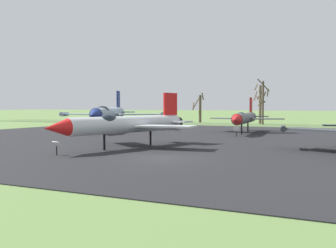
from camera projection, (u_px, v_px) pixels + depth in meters
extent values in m
plane|color=#607F42|center=(162.00, 159.00, 25.28)|extent=(600.00, 600.00, 0.00)
cube|color=black|center=(229.00, 140.00, 39.51)|extent=(70.97, 52.40, 0.05)
cube|color=#4F6739|center=(279.00, 126.00, 68.66)|extent=(130.97, 12.00, 0.06)
cylinder|color=#8EA3B2|center=(109.00, 114.00, 54.08)|extent=(6.94, 14.36, 1.70)
cone|color=navy|center=(94.00, 115.00, 45.69)|extent=(2.21, 2.51, 1.57)
cylinder|color=black|center=(120.00, 113.00, 61.77)|extent=(1.45, 1.30, 1.19)
ellipsoid|color=#19232D|center=(103.00, 111.00, 50.19)|extent=(1.28, 2.41, 1.21)
cube|color=#8EA3B2|center=(84.00, 114.00, 56.45)|extent=(6.72, 2.83, 0.16)
cube|color=#8EA3B2|center=(140.00, 114.00, 55.92)|extent=(6.20, 6.40, 0.16)
cylinder|color=#8EA3B2|center=(64.00, 114.00, 57.45)|extent=(1.58, 2.77, 0.64)
cylinder|color=#8EA3B2|center=(163.00, 114.00, 56.49)|extent=(1.58, 2.77, 0.64)
cube|color=navy|center=(118.00, 99.00, 60.69)|extent=(0.86, 1.78, 2.58)
cube|color=#8EA3B2|center=(109.00, 112.00, 60.72)|extent=(2.63, 2.28, 0.16)
cube|color=#8EA3B2|center=(127.00, 112.00, 60.54)|extent=(2.63, 2.28, 0.16)
cylinder|color=black|center=(104.00, 126.00, 50.92)|extent=(0.23, 0.23, 1.59)
cylinder|color=black|center=(114.00, 124.00, 57.39)|extent=(0.23, 0.23, 1.59)
cylinder|color=black|center=(89.00, 133.00, 44.48)|extent=(0.08, 0.08, 0.78)
cube|color=white|center=(89.00, 128.00, 44.45)|extent=(0.63, 0.24, 0.38)
cube|color=#33383D|center=(315.00, 130.00, 29.33)|extent=(5.18, 4.09, 0.12)
cylinder|color=#33383D|center=(283.00, 129.00, 30.76)|extent=(0.78, 2.03, 0.46)
cube|color=#33383D|center=(334.00, 125.00, 32.18)|extent=(1.96, 1.44, 0.12)
cylinder|color=#565B60|center=(245.00, 118.00, 49.30)|extent=(2.39, 11.87, 1.36)
cone|color=red|center=(236.00, 120.00, 42.93)|extent=(1.40, 1.87, 1.25)
cylinder|color=black|center=(252.00, 117.00, 55.09)|extent=(1.01, 0.83, 0.95)
ellipsoid|color=#19232D|center=(241.00, 116.00, 46.38)|extent=(0.93, 1.75, 0.87)
cube|color=#565B60|center=(226.00, 118.00, 51.48)|extent=(4.29, 2.76, 0.13)
cube|color=#565B60|center=(267.00, 119.00, 49.66)|extent=(4.40, 3.32, 0.13)
cube|color=red|center=(251.00, 105.00, 54.23)|extent=(0.30, 1.62, 2.06)
cube|color=#565B60|center=(241.00, 116.00, 54.69)|extent=(2.24, 1.45, 0.13)
cube|color=#565B60|center=(260.00, 116.00, 53.77)|extent=(2.24, 1.45, 0.13)
cylinder|color=black|center=(242.00, 129.00, 46.92)|extent=(0.18, 0.18, 1.27)
cylinder|color=black|center=(248.00, 127.00, 51.79)|extent=(0.18, 0.18, 1.27)
cylinder|color=black|center=(236.00, 134.00, 43.30)|extent=(0.08, 0.08, 0.68)
cube|color=white|center=(236.00, 130.00, 43.28)|extent=(0.66, 0.28, 0.38)
cylinder|color=silver|center=(129.00, 124.00, 31.78)|extent=(4.52, 11.81, 1.37)
cone|color=red|center=(56.00, 128.00, 26.56)|extent=(1.73, 2.18, 1.26)
cylinder|color=black|center=(176.00, 122.00, 36.49)|extent=(1.13, 0.98, 0.96)
ellipsoid|color=#19232D|center=(109.00, 121.00, 30.12)|extent=(1.08, 2.03, 1.01)
cube|color=silver|center=(116.00, 124.00, 34.65)|extent=(4.94, 4.44, 0.13)
cube|color=silver|center=(166.00, 126.00, 30.79)|extent=(4.75, 2.57, 0.13)
cube|color=red|center=(170.00, 104.00, 35.73)|extent=(0.64, 1.77, 2.05)
cube|color=silver|center=(160.00, 121.00, 36.59)|extent=(2.16, 1.74, 0.13)
cube|color=silver|center=(180.00, 122.00, 35.00)|extent=(2.16, 1.74, 0.13)
cylinder|color=black|center=(104.00, 143.00, 29.86)|extent=(0.18, 0.18, 1.28)
cylinder|color=black|center=(150.00, 138.00, 33.82)|extent=(0.18, 0.18, 1.28)
cylinder|color=black|center=(57.00, 151.00, 26.79)|extent=(0.08, 0.08, 0.69)
cube|color=white|center=(57.00, 144.00, 26.77)|extent=(0.68, 0.37, 0.32)
cylinder|color=brown|center=(200.00, 109.00, 81.31)|extent=(0.57, 0.57, 5.82)
cylinder|color=brown|center=(193.00, 106.00, 81.44)|extent=(1.19, 2.91, 1.67)
cylinder|color=brown|center=(203.00, 96.00, 80.99)|extent=(0.33, 1.30, 1.55)
cylinder|color=brown|center=(196.00, 104.00, 81.97)|extent=(0.77, 2.44, 2.48)
cylinder|color=brown|center=(260.00, 105.00, 75.59)|extent=(0.52, 0.52, 7.59)
cylinder|color=brown|center=(262.00, 103.00, 76.21)|extent=(1.65, 0.52, 0.95)
cylinder|color=brown|center=(260.00, 95.00, 76.06)|extent=(1.30, 0.70, 1.60)
cylinder|color=brown|center=(256.00, 87.00, 75.82)|extent=(0.30, 1.84, 1.33)
cylinder|color=brown|center=(263.00, 98.00, 75.89)|extent=(1.48, 1.15, 2.47)
cylinder|color=brown|center=(255.00, 96.00, 75.95)|extent=(0.31, 2.06, 1.95)
cylinder|color=brown|center=(263.00, 103.00, 71.98)|extent=(0.37, 0.37, 8.19)
cylinder|color=brown|center=(259.00, 99.00, 71.58)|extent=(1.57, 1.45, 1.35)
cylinder|color=brown|center=(263.00, 85.00, 70.80)|extent=(2.23, 0.75, 2.40)
cylinder|color=brown|center=(268.00, 93.00, 71.76)|extent=(0.70, 1.82, 1.46)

